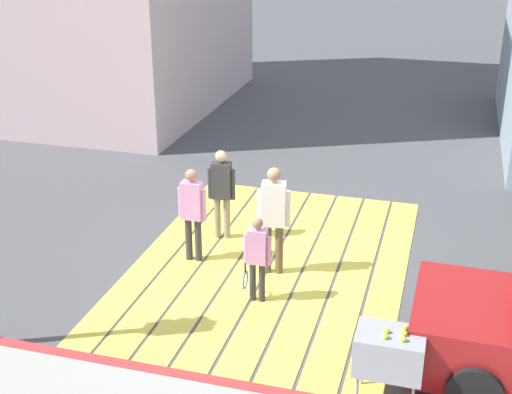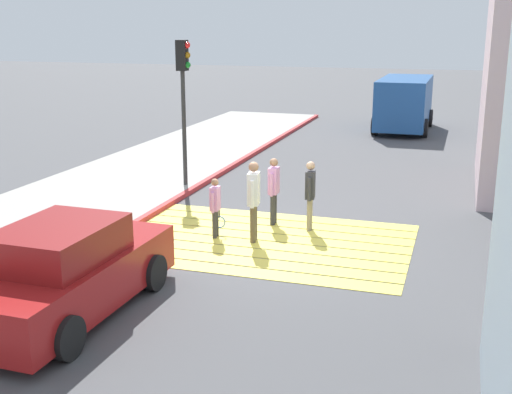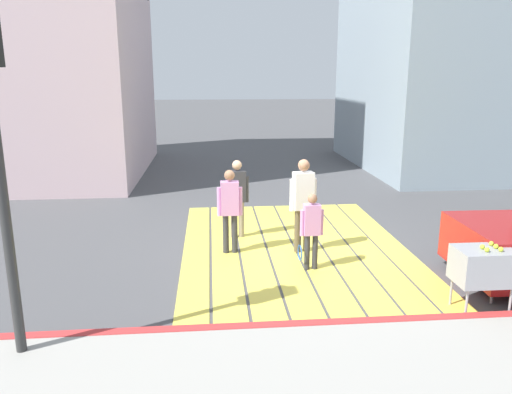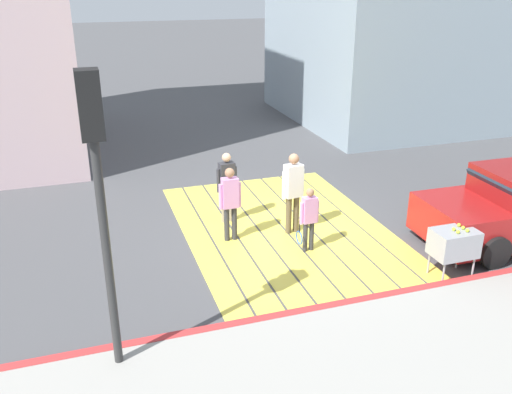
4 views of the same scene
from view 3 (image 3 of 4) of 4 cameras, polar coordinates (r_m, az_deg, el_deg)
name	(u,v)px [view 3 (image 3 of 4)]	position (r m, az deg, el deg)	size (l,w,h in m)	color
ground_plane	(295,248)	(9.89, 4.44, -5.85)	(120.00, 120.00, 0.00)	#4C4C4F
crosswalk_stripes	(295,248)	(9.89, 4.44, -5.81)	(6.40, 4.35, 0.01)	#EAD64C
curb_painted	(335,326)	(6.95, 9.03, -14.32)	(0.16, 40.00, 0.13)	#BC3333
building_far_south	(462,44)	(19.84, 22.52, 15.83)	(8.00, 7.04, 8.72)	#8C9EA8
tennis_ball_cart	(484,266)	(7.79, 24.59, -7.18)	(0.56, 0.80, 1.02)	#99999E
pedestrian_adult_lead	(237,193)	(10.24, -2.17, 0.44)	(0.25, 0.48, 1.64)	gray
pedestrian_adult_trailing	(303,199)	(9.40, 5.40, -0.22)	(0.28, 0.52, 1.80)	brown
pedestrian_adult_side	(230,205)	(9.33, -3.01, -0.97)	(0.21, 0.48, 1.62)	#333338
pedestrian_child_with_racket	(311,227)	(8.62, 6.33, -3.47)	(0.28, 0.42, 1.36)	#333338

